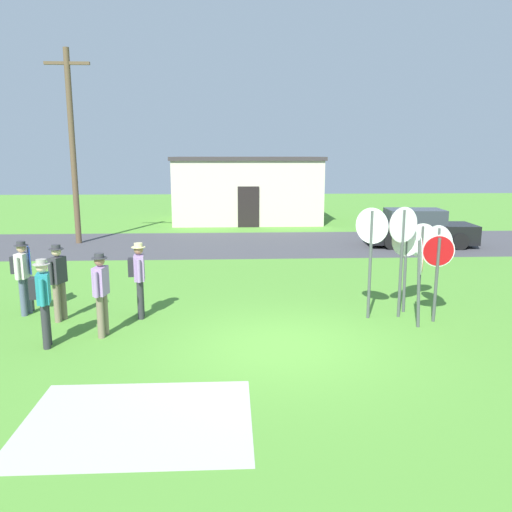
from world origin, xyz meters
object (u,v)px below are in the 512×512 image
stop_sign_leaning_right (406,253)px  person_with_sunhat (23,272)px  person_in_teal (43,297)px  stop_sign_low_front (421,249)px  utility_pole (72,144)px  person_near_signs (139,275)px  info_panel_leftmost (30,267)px  person_in_blue (101,290)px  parked_car_on_street (418,229)px  stop_sign_rear_left (420,267)px  stop_sign_center_cluster (438,263)px  stop_sign_far_back (438,254)px  stop_sign_nearest (402,242)px  stop_sign_tallest (371,243)px  person_holding_notes (58,278)px

stop_sign_leaning_right → person_with_sunhat: bearing=178.7°
person_in_teal → person_with_sunhat: bearing=119.6°
stop_sign_low_front → utility_pole: bearing=139.6°
stop_sign_leaning_right → person_near_signs: size_ratio=1.21×
stop_sign_low_front → info_panel_leftmost: bearing=-178.6°
stop_sign_leaning_right → person_in_blue: (-6.72, -1.37, -0.45)m
parked_car_on_street → stop_sign_rear_left: size_ratio=2.24×
stop_sign_center_cluster → stop_sign_far_back: size_ratio=0.93×
stop_sign_low_front → stop_sign_nearest: stop_sign_nearest is taller
stop_sign_low_front → stop_sign_tallest: bearing=-144.3°
stop_sign_leaning_right → person_in_teal: size_ratio=1.21×
stop_sign_tallest → person_holding_notes: size_ratio=1.46×
stop_sign_nearest → person_in_blue: bearing=-171.5°
utility_pole → stop_sign_low_front: bearing=-40.4°
parked_car_on_street → person_near_signs: person_near_signs is taller
utility_pole → info_panel_leftmost: 10.36m
utility_pole → person_holding_notes: (2.63, -10.52, -3.13)m
stop_sign_low_front → stop_sign_far_back: size_ratio=0.96×
parked_car_on_street → person_in_teal: 15.62m
stop_sign_nearest → info_panel_leftmost: bearing=174.3°
parked_car_on_street → person_near_signs: size_ratio=2.54×
stop_sign_low_front → person_with_sunhat: (-9.52, -0.49, -0.37)m
parked_car_on_street → stop_sign_far_back: (-2.96, -9.20, 0.76)m
stop_sign_nearest → person_holding_notes: stop_sign_nearest is taller
stop_sign_tallest → stop_sign_leaning_right: size_ratio=1.21×
stop_sign_center_cluster → person_in_blue: bearing=-175.5°
stop_sign_tallest → person_in_blue: 5.89m
person_with_sunhat → person_in_blue: 2.68m
utility_pole → person_holding_notes: utility_pole is taller
stop_sign_rear_left → info_panel_leftmost: (-8.76, 1.58, -0.27)m
person_with_sunhat → info_panel_leftmost: (0.07, 0.26, 0.06)m
stop_sign_low_front → person_in_teal: bearing=-162.5°
stop_sign_nearest → person_in_teal: bearing=-168.4°
utility_pole → person_in_teal: utility_pole is taller
stop_sign_low_front → info_panel_leftmost: (-9.45, -0.23, -0.31)m
person_with_sunhat → info_panel_leftmost: size_ratio=1.12×
person_in_teal → info_panel_leftmost: bearing=115.5°
stop_sign_far_back → person_holding_notes: size_ratio=1.22×
person_holding_notes → utility_pole: bearing=104.0°
utility_pole → stop_sign_leaning_right: size_ratio=3.75×
stop_sign_center_cluster → stop_sign_nearest: (-0.67, 0.40, 0.42)m
person_with_sunhat → person_in_teal: size_ratio=1.00×
stop_sign_center_cluster → person_holding_notes: bearing=176.6°
person_in_blue → person_holding_notes: size_ratio=1.00×
parked_car_on_street → stop_sign_tallest: (-4.55, -9.32, 1.05)m
parked_car_on_street → stop_sign_leaning_right: bearing=-112.0°
stop_sign_nearest → stop_sign_far_back: (0.87, 0.07, -0.30)m
parked_car_on_street → person_holding_notes: bearing=-141.5°
stop_sign_leaning_right → person_holding_notes: (-7.92, -0.30, -0.45)m
utility_pole → stop_sign_leaning_right: utility_pole is taller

